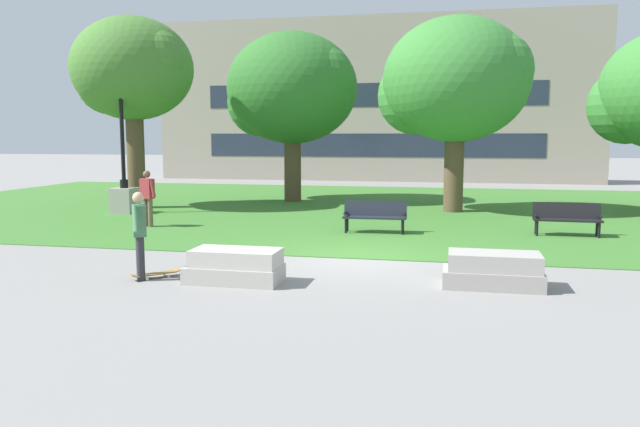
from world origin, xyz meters
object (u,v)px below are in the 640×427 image
(skateboard, at_px, (156,274))
(person_bystander_near_lawn, at_px, (147,195))
(park_bench_near_right, at_px, (567,217))
(concrete_block_center, at_px, (235,267))
(concrete_block_left, at_px, (493,271))
(lamp_post_center, at_px, (124,185))
(person_skateboarder, at_px, (139,230))
(park_bench_near_left, at_px, (375,214))

(skateboard, distance_m, person_bystander_near_lawn, 7.19)
(park_bench_near_right, bearing_deg, person_bystander_near_lawn, -176.00)
(concrete_block_center, relative_size, skateboard, 1.99)
(concrete_block_center, bearing_deg, concrete_block_left, 7.72)
(concrete_block_left, distance_m, lamp_post_center, 14.95)
(lamp_post_center, bearing_deg, park_bench_near_right, -8.04)
(concrete_block_center, relative_size, concrete_block_left, 1.00)
(person_skateboarder, height_order, park_bench_near_right, person_skateboarder)
(concrete_block_center, relative_size, person_skateboarder, 1.05)
(skateboard, bearing_deg, lamp_post_center, 122.29)
(concrete_block_left, xyz_separation_m, person_bystander_near_lawn, (-9.83, 5.64, 0.68))
(concrete_block_center, distance_m, concrete_block_left, 4.82)
(person_skateboarder, distance_m, skateboard, 0.93)
(concrete_block_center, bearing_deg, skateboard, 179.43)
(skateboard, bearing_deg, concrete_block_left, 5.61)
(lamp_post_center, bearing_deg, concrete_block_left, -34.96)
(concrete_block_left, relative_size, person_skateboarder, 1.05)
(park_bench_near_right, distance_m, lamp_post_center, 14.74)
(park_bench_near_right, xyz_separation_m, person_bystander_near_lawn, (-12.18, -0.85, 0.45))
(person_skateboarder, relative_size, park_bench_near_left, 0.94)
(skateboard, distance_m, park_bench_near_left, 7.46)
(person_skateboarder, bearing_deg, concrete_block_center, 5.00)
(concrete_block_left, relative_size, person_bystander_near_lawn, 1.05)
(skateboard, bearing_deg, person_skateboarder, -140.30)
(concrete_block_left, bearing_deg, person_bystander_near_lawn, 150.14)
(concrete_block_center, bearing_deg, park_bench_near_right, 45.03)
(lamp_post_center, bearing_deg, person_bystander_near_lawn, -50.41)
(skateboard, height_order, person_bystander_near_lawn, person_bystander_near_lawn)
(concrete_block_center, xyz_separation_m, lamp_post_center, (-7.46, 9.20, 0.73))
(concrete_block_left, relative_size, park_bench_near_right, 0.99)
(park_bench_near_right, bearing_deg, lamp_post_center, 171.96)
(concrete_block_center, distance_m, park_bench_near_left, 6.84)
(skateboard, relative_size, lamp_post_center, 0.18)
(concrete_block_left, distance_m, park_bench_near_right, 6.91)
(person_skateboarder, bearing_deg, concrete_block_left, 6.96)
(person_skateboarder, distance_m, park_bench_near_right, 11.60)
(park_bench_near_right, distance_m, person_bystander_near_lawn, 12.22)
(concrete_block_center, xyz_separation_m, concrete_block_left, (4.78, 0.65, 0.00))
(person_skateboarder, bearing_deg, park_bench_near_right, 39.06)
(person_skateboarder, bearing_deg, person_bystander_near_lawn, 116.23)
(concrete_block_center, distance_m, person_bystander_near_lawn, 8.09)
(concrete_block_center, bearing_deg, park_bench_near_left, 74.23)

